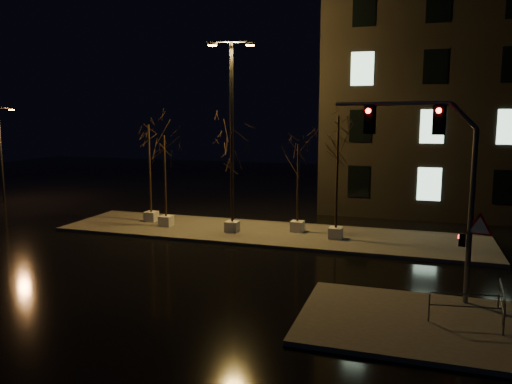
% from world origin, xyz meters
% --- Properties ---
extents(ground, '(90.00, 90.00, 0.00)m').
position_xyz_m(ground, '(0.00, 0.00, 0.00)').
color(ground, black).
rests_on(ground, ground).
extents(median, '(22.00, 5.00, 0.15)m').
position_xyz_m(median, '(0.00, 6.00, 0.07)').
color(median, '#43403B').
rests_on(median, ground).
extents(sidewalk_corner, '(7.00, 5.00, 0.15)m').
position_xyz_m(sidewalk_corner, '(7.50, -3.50, 0.07)').
color(sidewalk_corner, '#43403B').
rests_on(sidewalk_corner, ground).
extents(tree_0, '(1.80, 1.80, 5.62)m').
position_xyz_m(tree_0, '(-7.04, 6.58, 4.41)').
color(tree_0, beige).
rests_on(tree_0, median).
extents(tree_1, '(1.80, 1.80, 5.05)m').
position_xyz_m(tree_1, '(-5.64, 5.73, 3.99)').
color(tree_1, beige).
rests_on(tree_1, median).
extents(tree_2, '(1.80, 1.80, 5.24)m').
position_xyz_m(tree_2, '(-1.72, 5.50, 4.12)').
color(tree_2, beige).
rests_on(tree_2, median).
extents(tree_3, '(1.80, 1.80, 4.65)m').
position_xyz_m(tree_3, '(1.49, 6.57, 3.68)').
color(tree_3, beige).
rests_on(tree_3, median).
extents(tree_4, '(1.80, 1.80, 6.10)m').
position_xyz_m(tree_4, '(3.61, 5.67, 4.78)').
color(tree_4, beige).
rests_on(tree_4, median).
extents(traffic_signal_mast, '(5.17, 1.00, 6.40)m').
position_xyz_m(traffic_signal_mast, '(7.87, -1.33, 4.35)').
color(traffic_signal_mast, '#575A5F').
rests_on(traffic_signal_mast, sidewalk_corner).
extents(streetlight_main, '(2.39, 0.93, 9.71)m').
position_xyz_m(streetlight_main, '(-2.00, 6.31, 5.75)').
color(streetlight_main, black).
rests_on(streetlight_main, median).
extents(streetlight_far, '(1.31, 0.45, 6.70)m').
position_xyz_m(streetlight_far, '(-20.59, 9.85, 3.69)').
color(streetlight_far, black).
rests_on(streetlight_far, ground).
extents(guard_rail_a, '(2.06, 0.37, 0.90)m').
position_xyz_m(guard_rail_a, '(8.73, -3.30, 0.74)').
color(guard_rail_a, '#575A5F').
rests_on(guard_rail_a, sidewalk_corner).
extents(guard_rail_b, '(0.21, 2.10, 1.00)m').
position_xyz_m(guard_rail_b, '(9.73, -2.82, 0.79)').
color(guard_rail_b, '#575A5F').
rests_on(guard_rail_b, sidewalk_corner).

